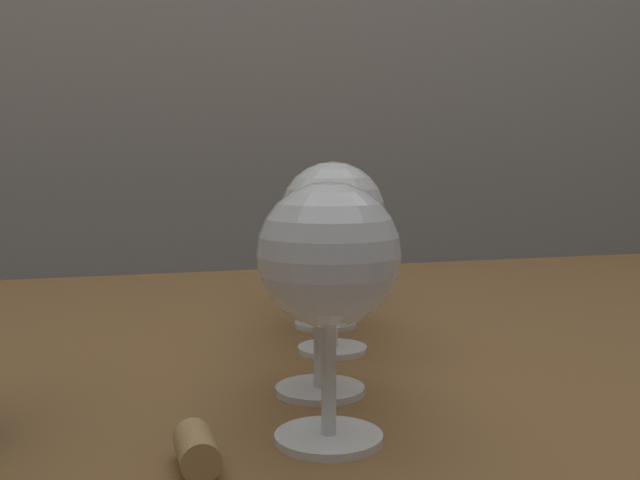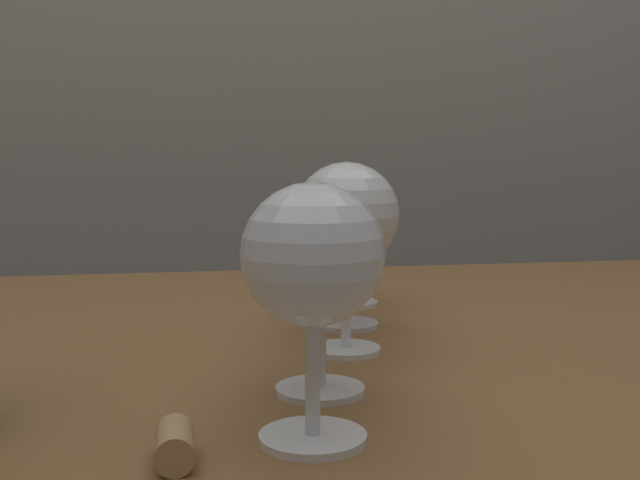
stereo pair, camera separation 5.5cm
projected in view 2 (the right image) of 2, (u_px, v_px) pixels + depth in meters
name	position (u px, v px, depth m)	size (l,w,h in m)	color
dining_table	(265.00, 426.00, 0.75)	(1.59, 0.81, 0.78)	brown
wine_glass_white	(308.00, 261.00, 0.45)	(0.08, 0.08, 0.16)	white
wine_glass_chardonnay	(320.00, 269.00, 0.55)	(0.08, 0.08, 0.13)	white
wine_glass_port	(346.00, 219.00, 0.66)	(0.09, 0.09, 0.16)	white
wine_glass_cabernet	(348.00, 239.00, 0.76)	(0.08, 0.08, 0.13)	white
wine_glass_pinot	(351.00, 211.00, 0.87)	(0.08, 0.08, 0.15)	white
cork	(175.00, 445.00, 0.43)	(0.02, 0.02, 0.04)	tan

